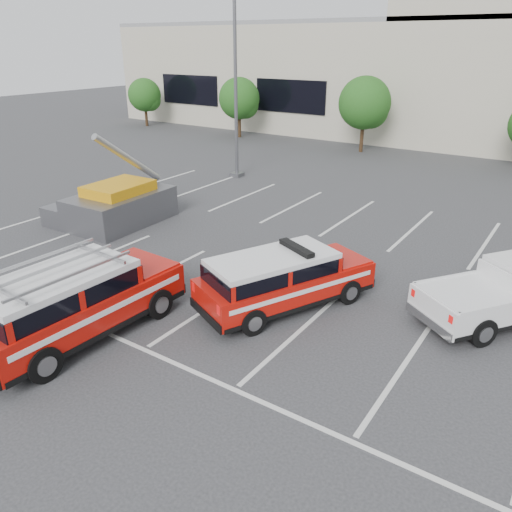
% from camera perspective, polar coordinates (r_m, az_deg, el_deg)
% --- Properties ---
extents(ground, '(120.00, 120.00, 0.00)m').
position_cam_1_polar(ground, '(14.25, -4.47, -5.31)').
color(ground, '#2F2F31').
rests_on(ground, ground).
extents(stall_markings, '(23.00, 15.00, 0.01)m').
position_cam_1_polar(stall_markings, '(17.63, 4.57, 0.53)').
color(stall_markings, silver).
rests_on(stall_markings, ground).
extents(convention_building, '(60.00, 16.99, 13.20)m').
position_cam_1_polar(convention_building, '(42.35, 24.78, 18.50)').
color(convention_building, beige).
rests_on(convention_building, ground).
extents(tree_far_left, '(2.77, 2.77, 3.99)m').
position_cam_1_polar(tree_far_left, '(45.86, -12.49, 17.41)').
color(tree_far_left, '#3F2B19').
rests_on(tree_far_left, ground).
extents(tree_left, '(3.07, 3.07, 4.42)m').
position_cam_1_polar(tree_left, '(39.31, -1.78, 17.40)').
color(tree_left, '#3F2B19').
rests_on(tree_left, ground).
extents(tree_mid_left, '(3.37, 3.37, 4.85)m').
position_cam_1_polar(tree_mid_left, '(34.46, 12.46, 16.52)').
color(tree_mid_left, '#3F2B19').
rests_on(tree_mid_left, ground).
extents(light_pole_left, '(0.90, 0.60, 10.24)m').
position_cam_1_polar(light_pole_left, '(26.96, -2.36, 19.84)').
color(light_pole_left, '#59595E').
rests_on(light_pole_left, ground).
extents(fire_chief_suv, '(3.68, 5.21, 1.73)m').
position_cam_1_polar(fire_chief_suv, '(13.73, 3.12, -3.10)').
color(fire_chief_suv, '#B41008').
rests_on(fire_chief_suv, ground).
extents(white_pickup, '(4.45, 5.21, 1.58)m').
position_cam_1_polar(white_pickup, '(14.83, 27.21, -4.11)').
color(white_pickup, silver).
rests_on(white_pickup, ground).
extents(ladder_suv, '(2.28, 5.33, 2.07)m').
position_cam_1_polar(ladder_suv, '(13.10, -19.87, -5.37)').
color(ladder_suv, '#B41008').
rests_on(ladder_suv, ground).
extents(utility_rig, '(3.69, 4.48, 3.72)m').
position_cam_1_polar(utility_rig, '(20.96, -15.66, 5.61)').
color(utility_rig, '#59595E').
rests_on(utility_rig, ground).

